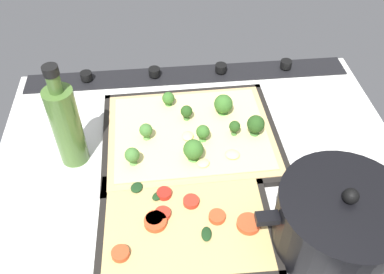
% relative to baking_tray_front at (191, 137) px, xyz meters
% --- Properties ---
extents(ground_plane, '(0.81, 0.66, 0.03)m').
position_rel_baking_tray_front_xyz_m(ground_plane, '(-0.01, 0.08, -0.02)').
color(ground_plane, silver).
extents(stove_control_panel, '(0.78, 0.07, 0.03)m').
position_rel_baking_tray_front_xyz_m(stove_control_panel, '(-0.01, -0.22, 0.00)').
color(stove_control_panel, black).
rests_on(stove_control_panel, ground_plane).
extents(baking_tray_front, '(0.36, 0.30, 0.01)m').
position_rel_baking_tray_front_xyz_m(baking_tray_front, '(0.00, 0.00, 0.00)').
color(baking_tray_front, black).
rests_on(baking_tray_front, ground_plane).
extents(broccoli_pizza, '(0.34, 0.27, 0.06)m').
position_rel_baking_tray_front_xyz_m(broccoli_pizza, '(-0.01, 0.00, 0.01)').
color(broccoli_pizza, tan).
rests_on(broccoli_pizza, baking_tray_front).
extents(baking_tray_back, '(0.30, 0.23, 0.01)m').
position_rel_baking_tray_front_xyz_m(baking_tray_back, '(0.03, 0.21, 0.00)').
color(baking_tray_back, black).
rests_on(baking_tray_back, ground_plane).
extents(veggie_pizza_back, '(0.28, 0.21, 0.02)m').
position_rel_baking_tray_front_xyz_m(veggie_pizza_back, '(0.03, 0.21, 0.01)').
color(veggie_pizza_back, tan).
rests_on(veggie_pizza_back, baking_tray_back).
extents(cooking_pot, '(0.27, 0.21, 0.14)m').
position_rel_baking_tray_front_xyz_m(cooking_pot, '(-0.21, 0.27, 0.05)').
color(cooking_pot, black).
rests_on(cooking_pot, ground_plane).
extents(oil_bottle, '(0.05, 0.05, 0.22)m').
position_rel_baking_tray_front_xyz_m(oil_bottle, '(0.23, 0.03, 0.09)').
color(oil_bottle, '#476B2D').
rests_on(oil_bottle, ground_plane).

